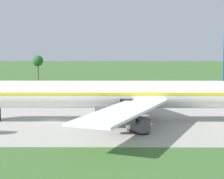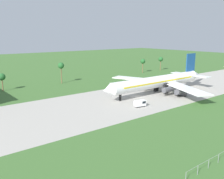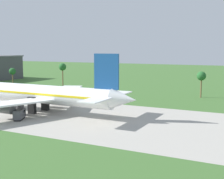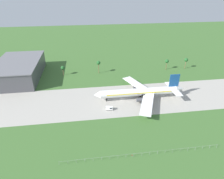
# 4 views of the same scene
# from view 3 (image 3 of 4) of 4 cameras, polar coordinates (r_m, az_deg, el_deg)

# --- Properties ---
(ground_plane) EXTENTS (600.00, 600.00, 0.00)m
(ground_plane) POSITION_cam_3_polar(r_m,az_deg,el_deg) (109.17, -19.00, -3.12)
(ground_plane) COLOR #3D662D
(taxiway_strip) EXTENTS (320.00, 44.00, 0.02)m
(taxiway_strip) POSITION_cam_3_polar(r_m,az_deg,el_deg) (109.17, -19.00, -3.11)
(taxiway_strip) COLOR #A8A399
(taxiway_strip) RESTS_ON ground_plane
(jet_airliner) EXTENTS (67.29, 59.09, 18.00)m
(jet_airliner) POSITION_cam_3_polar(r_m,az_deg,el_deg) (98.23, -13.81, -0.77)
(jet_airliner) COLOR white
(jet_airliner) RESTS_ON ground_plane
(catering_van) EXTENTS (4.29, 5.88, 2.80)m
(catering_van) POSITION_cam_3_polar(r_m,az_deg,el_deg) (89.42, -16.53, -4.32)
(catering_van) COLOR black
(catering_van) RESTS_ON ground_plane
(palm_tree_row) EXTENTS (122.66, 3.60, 12.25)m
(palm_tree_row) POSITION_cam_3_polar(r_m,az_deg,el_deg) (139.27, 1.12, 3.06)
(palm_tree_row) COLOR brown
(palm_tree_row) RESTS_ON ground_plane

